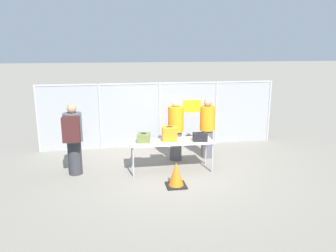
% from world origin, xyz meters
% --- Properties ---
extents(ground_plane, '(120.00, 120.00, 0.00)m').
position_xyz_m(ground_plane, '(0.00, 0.00, 0.00)').
color(ground_plane, slate).
extents(fence_section, '(7.54, 0.07, 2.07)m').
position_xyz_m(fence_section, '(0.01, 2.40, 1.08)').
color(fence_section, '#9EA0A5').
rests_on(fence_section, ground_plane).
extents(inspection_table, '(2.14, 0.72, 0.79)m').
position_xyz_m(inspection_table, '(-0.02, 0.19, 0.74)').
color(inspection_table, silver).
rests_on(inspection_table, ground_plane).
extents(suitcase_olive, '(0.38, 0.40, 0.24)m').
position_xyz_m(suitcase_olive, '(-0.72, 0.25, 0.90)').
color(suitcase_olive, '#566033').
rests_on(suitcase_olive, inspection_table).
extents(suitcase_orange, '(0.40, 0.38, 0.38)m').
position_xyz_m(suitcase_orange, '(-0.05, 0.28, 0.97)').
color(suitcase_orange, orange).
rests_on(suitcase_orange, inspection_table).
extents(suitcase_black, '(0.39, 0.31, 0.23)m').
position_xyz_m(suitcase_black, '(0.71, 0.09, 0.90)').
color(suitcase_black, black).
rests_on(suitcase_black, inspection_table).
extents(traveler_hooded, '(0.45, 0.69, 1.81)m').
position_xyz_m(traveler_hooded, '(-2.46, 0.30, 1.00)').
color(traveler_hooded, '#2D2D33').
rests_on(traveler_hooded, ground_plane).
extents(security_worker_near, '(0.44, 0.44, 1.77)m').
position_xyz_m(security_worker_near, '(0.25, 0.99, 0.91)').
color(security_worker_near, '#4C4C51').
rests_on(security_worker_near, ground_plane).
extents(security_worker_far, '(0.43, 0.43, 1.73)m').
position_xyz_m(security_worker_far, '(1.19, 1.06, 0.89)').
color(security_worker_far, '#4C4C51').
rests_on(security_worker_far, ground_plane).
extents(utility_trailer, '(3.76, 2.15, 0.76)m').
position_xyz_m(utility_trailer, '(2.06, 4.58, 0.44)').
color(utility_trailer, white).
rests_on(utility_trailer, ground_plane).
extents(traffic_cone, '(0.46, 0.46, 0.58)m').
position_xyz_m(traffic_cone, '(-0.09, -0.82, 0.27)').
color(traffic_cone, black).
rests_on(traffic_cone, ground_plane).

